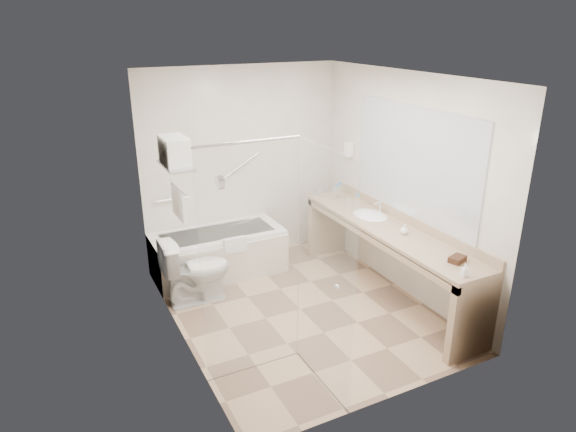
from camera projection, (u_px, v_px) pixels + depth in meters
name	position (u px, v px, depth m)	size (l,w,h in m)	color
floor	(300.00, 309.00, 5.67)	(3.20, 3.20, 0.00)	tan
ceiling	(302.00, 76.00, 4.78)	(2.60, 3.20, 0.10)	silver
wall_back	(242.00, 166.00, 6.56)	(2.60, 0.10, 2.50)	silver
wall_front	(400.00, 265.00, 3.89)	(2.60, 0.10, 2.50)	silver
wall_left	(176.00, 224.00, 4.68)	(0.10, 3.20, 2.50)	silver
wall_right	(403.00, 185.00, 5.77)	(0.10, 3.20, 2.50)	silver
bathtub	(218.00, 253.00, 6.39)	(1.60, 0.73, 0.59)	white
grab_bar_short	(172.00, 199.00, 6.23)	(0.03, 0.03, 0.40)	silver
grab_bar_long	(240.00, 167.00, 6.50)	(0.03, 0.03, 0.60)	silver
shower_enclosure	(286.00, 268.00, 4.25)	(0.96, 0.91, 2.11)	silver
towel_shelf	(175.00, 160.00, 4.84)	(0.24, 0.55, 0.81)	silver
vanity_counter	(388.00, 244.00, 5.74)	(0.55, 2.70, 0.95)	tan
sink	(370.00, 217.00, 6.03)	(0.40, 0.52, 0.14)	white
faucet	(381.00, 207.00, 6.05)	(0.03, 0.03, 0.14)	silver
mirror	(413.00, 163.00, 5.53)	(0.02, 2.00, 1.20)	#B8BDC6
hairdryer_unit	(349.00, 149.00, 6.55)	(0.08, 0.10, 0.18)	white
toilet	(196.00, 271.00, 5.72)	(0.42, 0.76, 0.74)	white
amenity_basket	(457.00, 259.00, 4.83)	(0.17, 0.11, 0.06)	#402316
soap_bottle_a	(464.00, 273.00, 4.57)	(0.05, 0.12, 0.05)	white
soap_bottle_b	(404.00, 230.00, 5.46)	(0.08, 0.11, 0.08)	white
water_bottle_left	(340.00, 191.00, 6.58)	(0.06, 0.06, 0.20)	silver
water_bottle_mid	(357.00, 203.00, 6.15)	(0.06, 0.06, 0.20)	silver
water_bottle_right	(336.00, 191.00, 6.57)	(0.06, 0.06, 0.19)	silver
drinking_glass_near	(319.00, 193.00, 6.62)	(0.07, 0.07, 0.10)	silver
drinking_glass_far	(349.00, 202.00, 6.29)	(0.08, 0.08, 0.10)	silver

